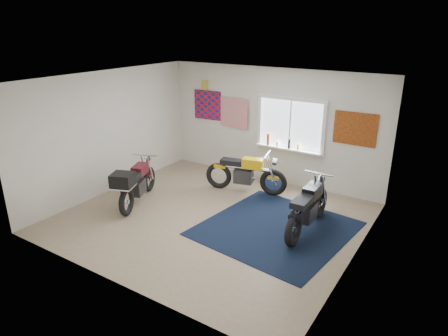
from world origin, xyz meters
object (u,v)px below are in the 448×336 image
Objects in this scene: maroon_tourer at (135,184)px; yellow_triumph at (245,174)px; navy_rug at (276,228)px; black_chrome_bike at (308,209)px.

yellow_triumph is at bearing -62.55° from maroon_tourer.
yellow_triumph reaches higher than maroon_tourer.
black_chrome_bike is at bearing 29.13° from navy_rug.
yellow_triumph is 2.09m from black_chrome_bike.
black_chrome_bike is (1.86, -0.94, 0.01)m from yellow_triumph.
maroon_tourer is (-1.58, -1.86, 0.06)m from yellow_triumph.
maroon_tourer is at bearing 104.59° from black_chrome_bike.
black_chrome_bike reaches higher than navy_rug.
navy_rug is 1.36× the size of black_chrome_bike.
black_chrome_bike reaches higher than yellow_triumph.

